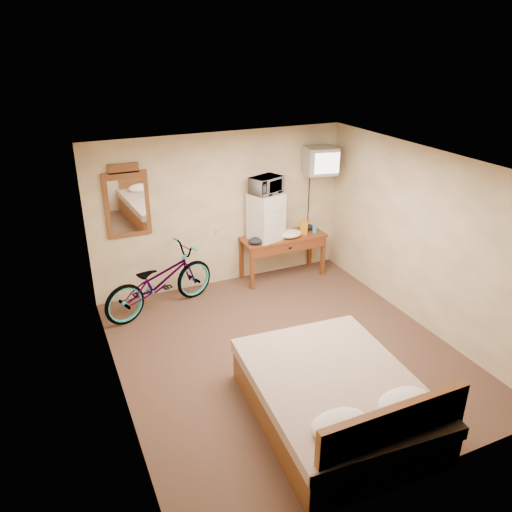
# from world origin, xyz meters

# --- Properties ---
(room) EXTENTS (4.60, 4.64, 2.50)m
(room) POSITION_xyz_m (-0.00, 0.00, 1.25)
(room) COLOR #463023
(room) RESTS_ON ground
(desk) EXTENTS (1.44, 0.56, 0.75)m
(desk) POSITION_xyz_m (0.99, 2.00, 0.64)
(desk) COLOR maroon
(desk) RESTS_ON floor
(mini_fridge) EXTENTS (0.58, 0.57, 0.77)m
(mini_fridge) POSITION_xyz_m (0.67, 2.05, 1.14)
(mini_fridge) COLOR silver
(mini_fridge) RESTS_ON desk
(microwave) EXTENTS (0.58, 0.49, 0.27)m
(microwave) POSITION_xyz_m (0.67, 2.05, 1.66)
(microwave) COLOR silver
(microwave) RESTS_ON mini_fridge
(snack_bag) EXTENTS (0.14, 0.11, 0.24)m
(snack_bag) POSITION_xyz_m (1.33, 1.95, 0.87)
(snack_bag) COLOR orange
(snack_bag) RESTS_ON desk
(blue_cup) EXTENTS (0.07, 0.07, 0.13)m
(blue_cup) POSITION_xyz_m (1.55, 1.96, 0.81)
(blue_cup) COLOR #41A3DF
(blue_cup) RESTS_ON desk
(cloth_cream) EXTENTS (0.41, 0.31, 0.12)m
(cloth_cream) POSITION_xyz_m (1.06, 1.94, 0.81)
(cloth_cream) COLOR silver
(cloth_cream) RESTS_ON desk
(cloth_dark_a) EXTENTS (0.29, 0.21, 0.11)m
(cloth_dark_a) POSITION_xyz_m (0.44, 1.90, 0.80)
(cloth_dark_a) COLOR black
(cloth_dark_a) RESTS_ON desk
(cloth_dark_b) EXTENTS (0.19, 0.16, 0.09)m
(cloth_dark_b) POSITION_xyz_m (1.53, 2.13, 0.79)
(cloth_dark_b) COLOR black
(cloth_dark_b) RESTS_ON desk
(crt_television) EXTENTS (0.56, 0.62, 0.44)m
(crt_television) POSITION_xyz_m (1.63, 2.02, 1.96)
(crt_television) COLOR black
(crt_television) RESTS_ON room
(wall_mirror) EXTENTS (0.65, 0.04, 1.10)m
(wall_mirror) POSITION_xyz_m (-1.47, 2.27, 1.59)
(wall_mirror) COLOR brown
(wall_mirror) RESTS_ON room
(bicycle) EXTENTS (1.93, 1.17, 0.96)m
(bicycle) POSITION_xyz_m (-1.20, 1.77, 0.48)
(bicycle) COLOR black
(bicycle) RESTS_ON floor
(bed) EXTENTS (1.77, 2.26, 0.90)m
(bed) POSITION_xyz_m (-0.09, -1.37, 0.29)
(bed) COLOR brown
(bed) RESTS_ON floor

